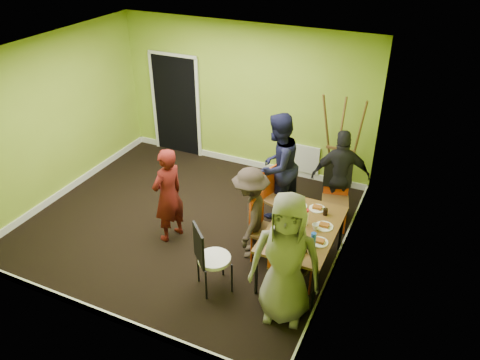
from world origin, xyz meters
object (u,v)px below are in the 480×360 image
(thermos, at_px, (306,218))
(person_front_end, at_px, (286,259))
(chair_left_far, at_px, (274,193))
(blue_bottle, at_px, (313,240))
(chair_left_near, at_px, (263,225))
(chair_bentwood, at_px, (209,255))
(orange_bottle, at_px, (303,220))
(chair_front_end, at_px, (287,264))
(person_left_near, at_px, (250,214))
(dining_table, at_px, (303,231))
(person_back_end, at_px, (341,176))
(easel, at_px, (340,148))
(chair_back_end, at_px, (337,181))
(person_standing, at_px, (168,195))
(person_left_far, at_px, (277,166))

(thermos, distance_m, person_front_end, 0.96)
(chair_left_far, relative_size, blue_bottle, 4.36)
(chair_left_near, bearing_deg, blue_bottle, 68.06)
(chair_bentwood, distance_m, orange_bottle, 1.39)
(chair_front_end, relative_size, person_left_near, 0.76)
(dining_table, bearing_deg, person_back_end, 85.35)
(orange_bottle, bearing_deg, chair_front_end, -86.14)
(easel, xyz_separation_m, orange_bottle, (0.03, -2.13, -0.14))
(thermos, bearing_deg, orange_bottle, 138.79)
(orange_bottle, distance_m, person_left_near, 0.77)
(chair_left_far, relative_size, thermos, 4.44)
(chair_left_near, distance_m, chair_back_end, 1.55)
(person_left_near, xyz_separation_m, person_back_end, (0.93, 1.47, 0.07))
(chair_back_end, xyz_separation_m, chair_bentwood, (-1.10, -2.28, -0.18))
(orange_bottle, bearing_deg, blue_bottle, -59.05)
(dining_table, bearing_deg, chair_front_end, -89.49)
(thermos, bearing_deg, chair_left_near, -177.15)
(thermos, bearing_deg, easel, 92.19)
(chair_front_end, height_order, person_front_end, person_front_end)
(blue_bottle, bearing_deg, person_standing, 173.69)
(easel, bearing_deg, dining_table, -87.99)
(chair_bentwood, distance_m, blue_bottle, 1.37)
(blue_bottle, relative_size, person_back_end, 0.14)
(person_front_end, bearing_deg, chair_left_near, 114.88)
(dining_table, xyz_separation_m, easel, (-0.08, 2.26, 0.23))
(person_left_far, bearing_deg, chair_left_far, 27.78)
(chair_front_end, relative_size, person_front_end, 0.61)
(dining_table, distance_m, blue_bottle, 0.45)
(person_standing, height_order, person_left_far, person_left_far)
(chair_back_end, distance_m, person_left_far, 0.98)
(person_standing, bearing_deg, person_back_end, 141.81)
(blue_bottle, bearing_deg, chair_front_end, -129.48)
(chair_front_end, distance_m, person_front_end, 0.38)
(chair_back_end, xyz_separation_m, person_left_near, (-0.90, -1.37, -0.03))
(chair_front_end, height_order, easel, easel)
(chair_left_far, relative_size, person_front_end, 0.54)
(dining_table, bearing_deg, person_left_far, 124.56)
(chair_back_end, bearing_deg, easel, -92.25)
(chair_left_far, bearing_deg, dining_table, 55.38)
(person_left_far, xyz_separation_m, person_back_end, (0.97, 0.29, -0.11))
(person_standing, bearing_deg, person_left_far, 152.52)
(dining_table, bearing_deg, person_left_near, 176.09)
(chair_front_end, height_order, orange_bottle, chair_front_end)
(dining_table, bearing_deg, person_standing, -177.62)
(chair_left_near, relative_size, chair_back_end, 0.96)
(chair_front_end, height_order, person_left_near, person_left_near)
(chair_left_near, bearing_deg, person_back_end, 157.11)
(chair_left_far, xyz_separation_m, person_left_far, (-0.06, 0.25, 0.36))
(person_back_end, distance_m, person_front_end, 2.41)
(blue_bottle, relative_size, person_standing, 0.14)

